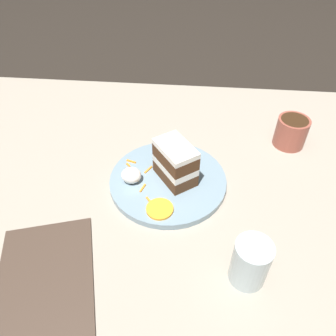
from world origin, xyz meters
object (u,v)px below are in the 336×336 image
(plate, at_px, (168,181))
(cake_slice, at_px, (175,162))
(menu_card, at_px, (45,284))
(cream_dollop, at_px, (131,175))
(drinking_glass, at_px, (250,265))
(orange_garnish, at_px, (160,209))
(coffee_mug, at_px, (291,131))

(plate, relative_size, cake_slice, 2.33)
(plate, xyz_separation_m, menu_card, (0.19, 0.27, -0.01))
(plate, bearing_deg, cake_slice, -164.33)
(cake_slice, height_order, cream_dollop, cake_slice)
(cake_slice, relative_size, cream_dollop, 2.55)
(drinking_glass, distance_m, menu_card, 0.36)
(cake_slice, bearing_deg, orange_garnish, -140.22)
(cake_slice, xyz_separation_m, menu_card, (0.21, 0.27, -0.06))
(drinking_glass, bearing_deg, coffee_mug, -109.59)
(cake_slice, bearing_deg, drinking_glass, -93.42)
(cream_dollop, distance_m, orange_garnish, 0.11)
(plate, relative_size, drinking_glass, 2.86)
(coffee_mug, height_order, menu_card, coffee_mug)
(drinking_glass, distance_m, coffee_mug, 0.42)
(coffee_mug, bearing_deg, cream_dollop, 26.19)
(cake_slice, distance_m, orange_garnish, 0.11)
(orange_garnish, height_order, menu_card, orange_garnish)
(cream_dollop, distance_m, coffee_mug, 0.43)
(menu_card, bearing_deg, drinking_glass, -9.14)
(cream_dollop, relative_size, menu_card, 0.17)
(plate, bearing_deg, drinking_glass, 126.16)
(cake_slice, distance_m, menu_card, 0.35)
(cream_dollop, bearing_deg, plate, -170.20)
(cream_dollop, height_order, menu_card, cream_dollop)
(plate, xyz_separation_m, cake_slice, (-0.02, -0.00, 0.05))
(plate, distance_m, menu_card, 0.33)
(plate, height_order, cake_slice, cake_slice)
(cream_dollop, bearing_deg, coffee_mug, -153.81)
(cream_dollop, xyz_separation_m, coffee_mug, (-0.38, -0.19, 0.01))
(cream_dollop, bearing_deg, drinking_glass, 139.54)
(coffee_mug, bearing_deg, drinking_glass, 70.41)
(drinking_glass, bearing_deg, orange_garnish, -36.72)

